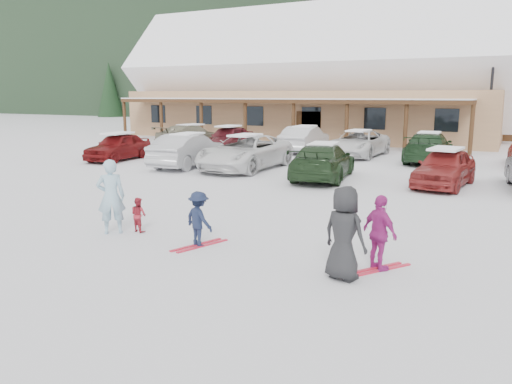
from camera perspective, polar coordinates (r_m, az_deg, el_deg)
The scene contains 22 objects.
ground at distance 11.66m, azimuth -3.59°, elevation -5.54°, with size 160.00×160.00×0.00m, color white.
day_lodge at distance 40.33m, azimuth 6.02°, elevation 11.87°, with size 29.12×12.50×10.38m.
lamp_post at distance 33.42m, azimuth 25.25°, elevation 10.05°, with size 0.50×0.25×5.89m.
conifer_0 at distance 50.80m, azimuth -11.70°, elevation 13.50°, with size 4.40×4.40×10.20m.
conifer_2 at distance 62.86m, azimuth -7.59°, elevation 14.16°, with size 5.28×5.28×12.24m.
adult_skier at distance 12.52m, azimuth -16.24°, elevation -0.51°, with size 0.66×0.44×1.82m, color #97BFD2.
toddler_red at distance 12.61m, azimuth -13.28°, elevation -2.52°, with size 0.42×0.32×0.86m, color #AA2432.
child_navy at distance 11.12m, azimuth -6.54°, elevation -3.09°, with size 0.80×0.46×1.24m, color #161E38.
skis_child_navy at distance 11.28m, azimuth -6.48°, elevation -6.07°, with size 0.20×1.40×0.03m, color red.
child_magenta at distance 9.81m, azimuth 13.96°, elevation -4.57°, with size 0.86×0.36×1.48m, color #AB257F.
skis_child_magenta at distance 10.02m, azimuth 13.77°, elevation -8.55°, with size 0.20×1.40×0.03m, color red.
bystander_dark at distance 9.16m, azimuth 10.04°, elevation -4.67°, with size 0.85×0.55×1.74m, color black.
parked_car_0 at distance 26.75m, azimuth -15.48°, elevation 5.02°, with size 1.65×4.10×1.40m, color maroon.
parked_car_1 at distance 23.59m, azimuth -7.78°, elevation 4.75°, with size 1.64×4.71×1.55m, color #B2B3B6.
parked_car_2 at distance 22.58m, azimuth -1.23°, elevation 4.57°, with size 2.58×5.59×1.55m, color white.
parked_car_3 at distance 20.10m, azimuth 7.67°, elevation 3.49°, with size 2.00×4.92×1.43m, color #20371D.
parked_car_4 at distance 19.58m, azimuth 20.76°, elevation 2.63°, with size 1.65×4.11×1.40m, color maroon.
parked_car_7 at distance 32.29m, azimuth -7.47°, elevation 6.35°, with size 2.05×5.04×1.46m, color gray.
parked_car_8 at distance 30.13m, azimuth -3.17°, elevation 6.13°, with size 1.77×4.39×1.50m, color maroon.
parked_car_9 at distance 29.44m, azimuth 5.59°, elevation 6.02°, with size 1.62×4.66×1.53m, color silver.
parked_car_10 at distance 27.90m, azimuth 11.59°, elevation 5.46°, with size 2.37×5.13×1.43m, color silver.
parked_car_11 at distance 26.37m, azimuth 19.11°, elevation 4.83°, with size 2.09×5.14×1.49m, color #1F3C20.
Camera 1 is at (5.77, -9.56, 3.32)m, focal length 35.00 mm.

